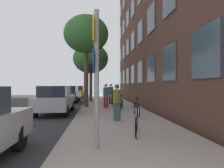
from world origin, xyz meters
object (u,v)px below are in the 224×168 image
(bicycle_0, at_px, (136,123))
(bicycle_4, at_px, (114,101))
(bicycle_3, at_px, (122,103))
(pedestrian_2, at_px, (111,92))
(car_2, at_px, (69,94))
(car_3, at_px, (78,91))
(tree_far, at_px, (91,59))
(car_1, at_px, (56,99))
(bicycle_1, at_px, (137,108))
(bicycle_2, at_px, (120,105))
(tree_near, at_px, (86,35))
(pedestrian_1, at_px, (106,94))
(sign_post, at_px, (96,69))
(traffic_light, at_px, (90,76))
(pedestrian_0, at_px, (117,100))

(bicycle_0, height_order, bicycle_4, bicycle_0)
(bicycle_3, relative_size, pedestrian_2, 0.92)
(car_2, distance_m, car_3, 8.34)
(tree_far, bearing_deg, bicycle_3, -74.66)
(bicycle_0, bearing_deg, car_1, 121.95)
(bicycle_4, xyz_separation_m, car_3, (-3.87, 13.57, 0.37))
(bicycle_1, bearing_deg, bicycle_0, -101.43)
(bicycle_2, bearing_deg, bicycle_4, 91.57)
(tree_near, height_order, bicycle_3, tree_near)
(pedestrian_1, relative_size, car_3, 0.41)
(pedestrian_1, height_order, pedestrian_2, pedestrian_2)
(tree_far, height_order, bicycle_0, tree_far)
(bicycle_2, distance_m, bicycle_3, 1.55)
(bicycle_4, bearing_deg, car_1, -140.08)
(car_2, bearing_deg, tree_far, 34.97)
(sign_post, bearing_deg, pedestrian_2, 84.08)
(tree_near, distance_m, bicycle_2, 5.97)
(tree_near, bearing_deg, bicycle_0, -76.75)
(tree_far, bearing_deg, pedestrian_1, -81.02)
(tree_far, xyz_separation_m, bicycle_0, (1.86, -15.66, -4.06))
(bicycle_2, relative_size, car_1, 0.37)
(bicycle_4, height_order, car_1, car_1)
(bicycle_1, bearing_deg, tree_near, 120.80)
(tree_near, bearing_deg, car_1, -122.26)
(bicycle_3, xyz_separation_m, car_3, (-4.25, 15.27, 0.37))
(bicycle_2, relative_size, pedestrian_2, 0.99)
(tree_far, height_order, bicycle_3, tree_far)
(bicycle_3, relative_size, car_3, 0.39)
(traffic_light, xyz_separation_m, bicycle_1, (2.57, -8.81, -2.08))
(tree_near, height_order, car_1, tree_near)
(traffic_light, height_order, pedestrian_1, traffic_light)
(tree_far, bearing_deg, pedestrian_2, -70.93)
(bicycle_2, relative_size, car_3, 0.42)
(bicycle_0, bearing_deg, pedestrian_2, 90.34)
(bicycle_0, bearing_deg, pedestrian_1, 94.49)
(bicycle_1, distance_m, car_3, 19.25)
(pedestrian_1, bearing_deg, sign_post, -94.30)
(sign_post, distance_m, bicycle_3, 8.93)
(tree_near, distance_m, bicycle_0, 9.97)
(pedestrian_1, bearing_deg, bicycle_2, -68.92)
(pedestrian_2, height_order, car_2, pedestrian_2)
(sign_post, height_order, bicycle_2, sign_post)
(tree_far, relative_size, bicycle_2, 3.59)
(pedestrian_0, bearing_deg, tree_near, 105.27)
(pedestrian_2, xyz_separation_m, car_2, (-3.90, 3.74, -0.24))
(car_2, relative_size, car_3, 1.09)
(pedestrian_1, height_order, car_2, pedestrian_1)
(traffic_light, distance_m, pedestrian_2, 3.17)
(traffic_light, bearing_deg, car_3, 101.47)
(bicycle_3, xyz_separation_m, car_2, (-4.41, 6.93, 0.37))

